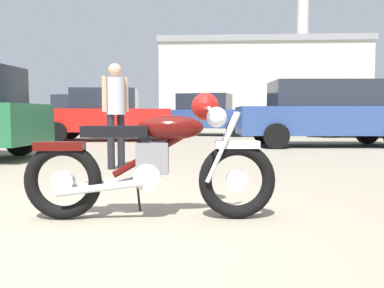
# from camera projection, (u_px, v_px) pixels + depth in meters

# --- Properties ---
(ground_plane) EXTENTS (80.00, 80.00, 0.00)m
(ground_plane) POSITION_uv_depth(u_px,v_px,m) (96.00, 227.00, 3.09)
(ground_plane) COLOR gray
(vintage_motorcycle) EXTENTS (2.08, 0.73, 1.07)m
(vintage_motorcycle) POSITION_uv_depth(u_px,v_px,m) (157.00, 160.00, 3.32)
(vintage_motorcycle) COLOR black
(vintage_motorcycle) RESTS_ON ground_plane
(bystander) EXTENTS (0.34, 0.36, 1.66)m
(bystander) POSITION_uv_depth(u_px,v_px,m) (116.00, 104.00, 6.29)
(bystander) COLOR black
(bystander) RESTS_ON ground_plane
(white_estate_far) EXTENTS (4.45, 2.50, 1.67)m
(white_estate_far) POSITION_uv_depth(u_px,v_px,m) (106.00, 115.00, 12.97)
(white_estate_far) COLOR black
(white_estate_far) RESTS_ON ground_plane
(red_hatchback_near) EXTENTS (4.87, 2.37, 1.74)m
(red_hatchback_near) POSITION_uv_depth(u_px,v_px,m) (330.00, 111.00, 10.72)
(red_hatchback_near) COLOR black
(red_hatchback_near) RESTS_ON ground_plane
(silver_sedan_mid) EXTENTS (4.08, 2.21, 1.78)m
(silver_sedan_mid) POSITION_uv_depth(u_px,v_px,m) (365.00, 113.00, 14.94)
(silver_sedan_mid) COLOR black
(silver_sedan_mid) RESTS_ON ground_plane
(pale_sedan_back) EXTENTS (4.40, 2.37, 1.67)m
(pale_sedan_back) POSITION_uv_depth(u_px,v_px,m) (205.00, 115.00, 16.20)
(pale_sedan_back) COLOR black
(pale_sedan_back) RESTS_ON ground_plane
(dark_sedan_left) EXTENTS (4.35, 2.23, 1.67)m
(dark_sedan_left) POSITION_uv_depth(u_px,v_px,m) (82.00, 115.00, 17.11)
(dark_sedan_left) COLOR black
(dark_sedan_left) RESTS_ON ground_plane
(industrial_building) EXTENTS (18.46, 14.61, 15.34)m
(industrial_building) POSITION_uv_depth(u_px,v_px,m) (257.00, 85.00, 38.80)
(industrial_building) COLOR beige
(industrial_building) RESTS_ON ground_plane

